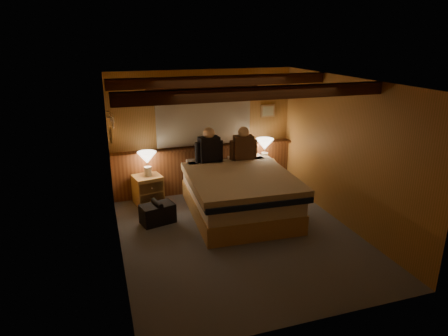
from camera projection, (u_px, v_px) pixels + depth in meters
name	position (u px, v px, depth m)	size (l,w,h in m)	color
floor	(239.00, 236.00, 6.27)	(4.20, 4.20, 0.00)	#4F525D
ceiling	(242.00, 81.00, 5.51)	(4.20, 4.20, 0.00)	#E2A854
wall_back	(203.00, 132.00, 7.79)	(3.60, 3.60, 0.00)	#BB7E43
wall_left	(115.00, 176.00, 5.37)	(4.20, 4.20, 0.00)	#BB7E43
wall_right	(345.00, 153.00, 6.42)	(4.20, 4.20, 0.00)	#BB7E43
wall_front	(313.00, 224.00, 4.00)	(3.60, 3.60, 0.00)	#BB7E43
wainscot	(205.00, 168.00, 7.96)	(3.60, 0.23, 0.94)	brown
curtain_window	(204.00, 117.00, 7.62)	(2.18, 0.09, 1.11)	#4C2813
ceiling_beams	(238.00, 86.00, 5.68)	(3.60, 1.65, 0.16)	#4C2813
coat_rail	(112.00, 119.00, 6.67)	(0.05, 0.55, 0.24)	silver
framed_print	(268.00, 111.00, 8.05)	(0.30, 0.04, 0.25)	tan
bed	(239.00, 193.00, 6.93)	(1.81, 2.29, 0.76)	#B17F4B
nightstand_left	(148.00, 190.00, 7.43)	(0.57, 0.53, 0.54)	#B17F4B
nightstand_right	(263.00, 176.00, 8.08)	(0.62, 0.58, 0.59)	#B17F4B
lamp_left	(147.00, 159.00, 7.26)	(0.34, 0.34, 0.45)	silver
lamp_right	(265.00, 146.00, 7.94)	(0.36, 0.36, 0.46)	silver
person_left	(209.00, 148.00, 7.41)	(0.55, 0.25, 0.67)	black
person_right	(243.00, 146.00, 7.55)	(0.54, 0.25, 0.65)	#452B1B
duffel_bag	(158.00, 213.00, 6.67)	(0.61, 0.45, 0.39)	black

